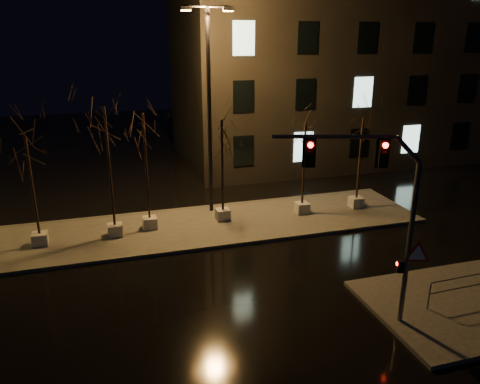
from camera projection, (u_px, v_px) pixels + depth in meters
name	position (u px, v px, depth m)	size (l,w,h in m)	color
ground	(235.00, 287.00, 17.49)	(90.00, 90.00, 0.00)	black
median	(201.00, 226.00, 22.92)	(22.00, 5.00, 0.15)	#41403A
sidewalk_corner	(469.00, 303.00, 16.33)	(7.00, 5.00, 0.15)	#41403A
building	(347.00, 56.00, 35.25)	(25.00, 12.00, 15.00)	black
tree_0	(29.00, 161.00, 19.51)	(1.80, 1.80, 5.03)	#ADAAA2
tree_1	(107.00, 137.00, 20.19)	(1.80, 1.80, 6.10)	#ADAAA2
tree_2	(145.00, 140.00, 21.13)	(1.80, 1.80, 5.67)	#ADAAA2
tree_3	(222.00, 143.00, 22.29)	(1.80, 1.80, 5.18)	#ADAAA2
tree_4	(305.00, 144.00, 23.27)	(1.80, 1.80, 4.85)	#ADAAA2
tree_5	(361.00, 138.00, 24.08)	(1.80, 1.80, 4.96)	#ADAAA2
traffic_signal_mast	(381.00, 204.00, 13.96)	(4.79, 1.64, 6.13)	#5A5D62
streetlight_main	(209.00, 99.00, 22.94)	(2.52, 0.32, 10.13)	black
guard_rail_a	(457.00, 286.00, 15.99)	(2.34, 0.12, 1.01)	#5A5D62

